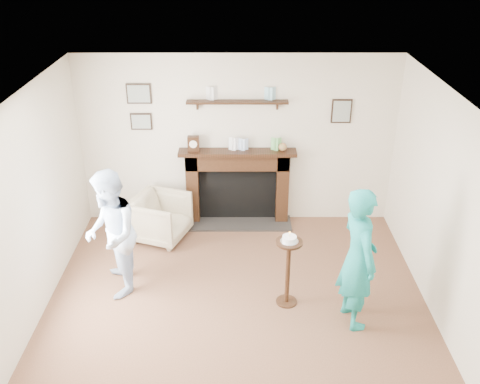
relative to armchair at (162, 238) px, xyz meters
name	(u,v)px	position (x,y,z in m)	size (l,w,h in m)	color
ground	(237,327)	(1.08, -1.90, 0.00)	(5.00, 5.00, 0.00)	brown
room_shell	(237,169)	(1.08, -1.21, 1.62)	(4.54, 5.02, 2.52)	beige
armchair	(162,238)	(0.00, 0.00, 0.00)	(0.70, 0.72, 0.66)	tan
man	(118,289)	(-0.39, -1.21, 0.00)	(0.77, 0.60, 1.58)	silver
woman	(351,319)	(2.39, -1.76, 0.00)	(0.60, 0.40, 1.66)	#21BDA7
pedestal_table	(288,260)	(1.67, -1.46, 0.60)	(0.30, 0.30, 0.98)	black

